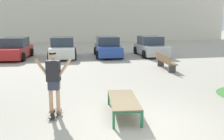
# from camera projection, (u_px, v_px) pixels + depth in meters

# --- Properties ---
(ground_plane) EXTENTS (120.00, 120.00, 0.00)m
(ground_plane) POSITION_uv_depth(u_px,v_px,m) (140.00, 123.00, 6.46)
(ground_plane) COLOR #B2AA9E
(skate_box) EXTENTS (1.01, 1.99, 0.46)m
(skate_box) POSITION_uv_depth(u_px,v_px,m) (123.00, 100.00, 7.00)
(skate_box) COLOR #237A4C
(skate_box) RESTS_ON ground
(skateboard) EXTENTS (0.38, 0.82, 0.09)m
(skateboard) POSITION_uv_depth(u_px,v_px,m) (55.00, 113.00, 6.97)
(skateboard) COLOR black
(skateboard) RESTS_ON ground
(skater) EXTENTS (0.99, 0.36, 1.69)m
(skater) POSITION_uv_depth(u_px,v_px,m) (54.00, 78.00, 6.78)
(skater) COLOR tan
(skater) RESTS_ON skateboard
(car_red) EXTENTS (2.28, 4.37, 1.50)m
(car_red) POSITION_uv_depth(u_px,v_px,m) (15.00, 49.00, 17.68)
(car_red) COLOR red
(car_red) RESTS_ON ground
(car_white) EXTENTS (2.11, 4.29, 1.50)m
(car_white) POSITION_uv_depth(u_px,v_px,m) (63.00, 48.00, 18.24)
(car_white) COLOR silver
(car_white) RESTS_ON ground
(car_blue) EXTENTS (2.19, 4.33, 1.50)m
(car_blue) POSITION_uv_depth(u_px,v_px,m) (108.00, 47.00, 18.87)
(car_blue) COLOR #28479E
(car_blue) RESTS_ON ground
(car_silver) EXTENTS (2.12, 4.30, 1.50)m
(car_silver) POSITION_uv_depth(u_px,v_px,m) (150.00, 47.00, 19.33)
(car_silver) COLOR #B7BABF
(car_silver) RESTS_ON ground
(park_bench) EXTENTS (0.67, 2.43, 0.83)m
(park_bench) POSITION_uv_depth(u_px,v_px,m) (165.00, 61.00, 13.81)
(park_bench) COLOR brown
(park_bench) RESTS_ON ground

